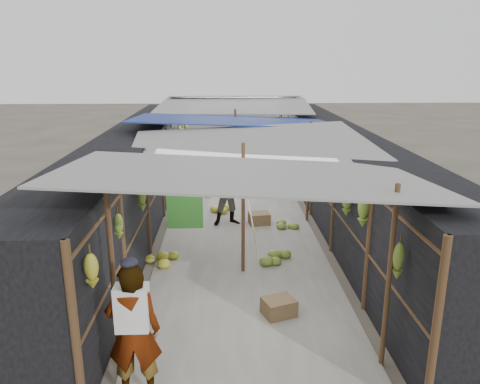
{
  "coord_description": "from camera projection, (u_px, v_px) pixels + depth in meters",
  "views": [
    {
      "loc": [
        -0.36,
        -5.53,
        4.09
      ],
      "look_at": [
        -0.01,
        4.43,
        1.25
      ],
      "focal_mm": 35.0,
      "sensor_mm": 36.0,
      "label": 1
    }
  ],
  "objects": [
    {
      "name": "ground",
      "position": [
        252.0,
        367.0,
        6.45
      ],
      "size": [
        80.0,
        80.0,
        0.0
      ],
      "primitive_type": "plane",
      "color": "#6B6356",
      "rests_on": "ground"
    },
    {
      "name": "aisle_slab",
      "position": [
        238.0,
        215.0,
        12.69
      ],
      "size": [
        3.6,
        16.0,
        0.02
      ],
      "primitive_type": "cube",
      "color": "#9E998E",
      "rests_on": "ground"
    },
    {
      "name": "stall_left",
      "position": [
        135.0,
        175.0,
        12.29
      ],
      "size": [
        1.4,
        15.0,
        2.3
      ],
      "primitive_type": "cube",
      "color": "black",
      "rests_on": "ground"
    },
    {
      "name": "stall_right",
      "position": [
        339.0,
        173.0,
        12.47
      ],
      "size": [
        1.4,
        15.0,
        2.3
      ],
      "primitive_type": "cube",
      "color": "black",
      "rests_on": "ground"
    },
    {
      "name": "crate_near",
      "position": [
        259.0,
        219.0,
        11.95
      ],
      "size": [
        0.57,
        0.48,
        0.31
      ],
      "primitive_type": "cube",
      "rotation": [
        0.0,
        0.0,
        0.14
      ],
      "color": "olive",
      "rests_on": "ground"
    },
    {
      "name": "crate_mid",
      "position": [
        279.0,
        307.0,
        7.69
      ],
      "size": [
        0.62,
        0.56,
        0.3
      ],
      "primitive_type": "cube",
      "rotation": [
        0.0,
        0.0,
        0.37
      ],
      "color": "olive",
      "rests_on": "ground"
    },
    {
      "name": "crate_back",
      "position": [
        221.0,
        172.0,
        17.02
      ],
      "size": [
        0.41,
        0.34,
        0.25
      ],
      "primitive_type": "cube",
      "rotation": [
        0.0,
        0.0,
        0.03
      ],
      "color": "olive",
      "rests_on": "ground"
    },
    {
      "name": "black_basin",
      "position": [
        279.0,
        188.0,
        15.07
      ],
      "size": [
        0.65,
        0.65,
        0.2
      ],
      "primitive_type": "cylinder",
      "color": "black",
      "rests_on": "ground"
    },
    {
      "name": "vendor_elderly",
      "position": [
        134.0,
        332.0,
        5.67
      ],
      "size": [
        0.69,
        0.48,
        1.8
      ],
      "primitive_type": "imported",
      "rotation": [
        0.0,
        0.0,
        3.22
      ],
      "color": "silver",
      "rests_on": "ground"
    },
    {
      "name": "shopper_blue",
      "position": [
        230.0,
        191.0,
        11.75
      ],
      "size": [
        0.99,
        0.83,
        1.79
      ],
      "primitive_type": "imported",
      "rotation": [
        0.0,
        0.0,
        0.2
      ],
      "color": "#1F3C9F",
      "rests_on": "ground"
    },
    {
      "name": "vendor_seated",
      "position": [
        258.0,
        173.0,
        15.25
      ],
      "size": [
        0.69,
        0.77,
        1.03
      ],
      "primitive_type": "imported",
      "rotation": [
        0.0,
        0.0,
        -0.99
      ],
      "color": "#433E3A",
      "rests_on": "ground"
    },
    {
      "name": "market_canopy",
      "position": [
        238.0,
        125.0,
        12.34
      ],
      "size": [
        5.62,
        15.2,
        2.77
      ],
      "color": "brown",
      "rests_on": "ground"
    },
    {
      "name": "hanging_bananas",
      "position": [
        245.0,
        158.0,
        12.02
      ],
      "size": [
        3.95,
        14.07,
        0.83
      ],
      "color": "#A8A62B",
      "rests_on": "ground"
    },
    {
      "name": "floor_bananas",
      "position": [
        242.0,
        215.0,
        12.23
      ],
      "size": [
        3.9,
        8.16,
        0.35
      ],
      "color": "#A8A62B",
      "rests_on": "ground"
    }
  ]
}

